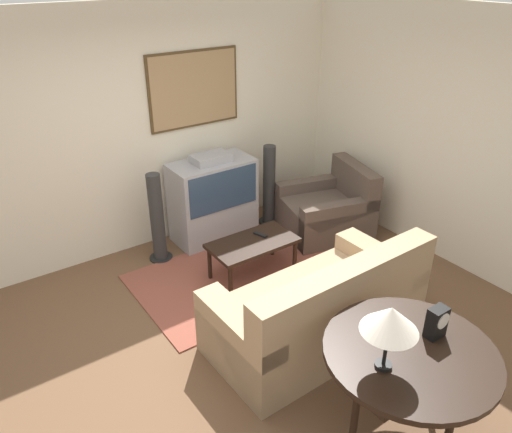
% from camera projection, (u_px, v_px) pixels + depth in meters
% --- Properties ---
extents(ground_plane, '(12.00, 12.00, 0.00)m').
position_uv_depth(ground_plane, '(246.00, 339.00, 4.51)').
color(ground_plane, brown).
extents(wall_back, '(12.00, 0.10, 2.70)m').
position_uv_depth(wall_back, '(137.00, 133.00, 5.42)').
color(wall_back, beige).
rests_on(wall_back, ground_plane).
extents(wall_right, '(0.06, 12.00, 2.70)m').
position_uv_depth(wall_right, '(453.00, 141.00, 5.22)').
color(wall_right, beige).
rests_on(wall_right, ground_plane).
extents(area_rug, '(2.57, 1.42, 0.01)m').
position_uv_depth(area_rug, '(254.00, 269.00, 5.50)').
color(area_rug, brown).
rests_on(area_rug, ground_plane).
extents(tv, '(0.97, 0.52, 1.07)m').
position_uv_depth(tv, '(213.00, 199.00, 5.92)').
color(tv, '#9E9EA3').
rests_on(tv, ground_plane).
extents(couch, '(1.88, 0.99, 0.95)m').
position_uv_depth(couch, '(319.00, 311.00, 4.34)').
color(couch, tan).
rests_on(couch, ground_plane).
extents(armchair, '(1.16, 1.11, 0.84)m').
position_uv_depth(armchair, '(328.00, 211.00, 6.13)').
color(armchair, brown).
rests_on(armchair, ground_plane).
extents(coffee_table, '(0.92, 0.50, 0.42)m').
position_uv_depth(coffee_table, '(253.00, 245.00, 5.23)').
color(coffee_table, black).
rests_on(coffee_table, ground_plane).
extents(console_table, '(1.15, 1.15, 0.77)m').
position_uv_depth(console_table, '(410.00, 359.00, 3.30)').
color(console_table, black).
rests_on(console_table, ground_plane).
extents(table_lamp, '(0.36, 0.36, 0.47)m').
position_uv_depth(table_lamp, '(390.00, 320.00, 2.97)').
color(table_lamp, black).
rests_on(table_lamp, console_table).
extents(mantel_clock, '(0.14, 0.10, 0.23)m').
position_uv_depth(mantel_clock, '(437.00, 322.00, 3.34)').
color(mantel_clock, black).
rests_on(mantel_clock, console_table).
extents(remote, '(0.09, 0.17, 0.02)m').
position_uv_depth(remote, '(260.00, 235.00, 5.32)').
color(remote, black).
rests_on(remote, coffee_table).
extents(speaker_tower_left, '(0.26, 0.26, 1.04)m').
position_uv_depth(speaker_tower_left, '(157.00, 220.00, 5.47)').
color(speaker_tower_left, black).
rests_on(speaker_tower_left, ground_plane).
extents(speaker_tower_right, '(0.26, 0.26, 1.04)m').
position_uv_depth(speaker_tower_right, '(269.00, 187.00, 6.25)').
color(speaker_tower_right, black).
rests_on(speaker_tower_right, ground_plane).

